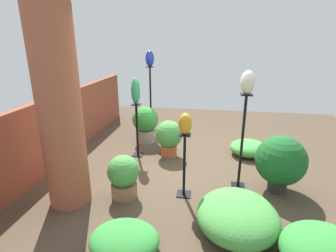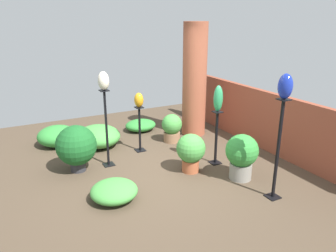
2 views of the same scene
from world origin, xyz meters
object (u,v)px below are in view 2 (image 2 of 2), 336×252
(pedestal_cobalt, at_px, (277,154))
(art_vase_amber, at_px, (139,100))
(art_vase_ivory, at_px, (103,81))
(potted_plant_mid_right, at_px, (242,154))
(pedestal_jade, at_px, (216,140))
(potted_plant_front_right, at_px, (191,151))
(art_vase_jade, at_px, (218,99))
(art_vase_cobalt, at_px, (285,86))
(brick_pillar, at_px, (194,80))
(potted_plant_near_pillar, at_px, (172,127))
(potted_plant_back_center, at_px, (76,146))
(pedestal_ivory, at_px, (107,132))
(pedestal_amber, at_px, (140,131))

(pedestal_cobalt, bearing_deg, art_vase_amber, -157.79)
(art_vase_ivory, distance_m, potted_plant_mid_right, 2.70)
(pedestal_jade, height_order, potted_plant_front_right, pedestal_jade)
(art_vase_jade, relative_size, art_vase_cobalt, 1.34)
(brick_pillar, relative_size, art_vase_cobalt, 7.17)
(pedestal_cobalt, relative_size, art_vase_ivory, 4.81)
(pedestal_cobalt, distance_m, potted_plant_front_right, 1.56)
(art_vase_jade, relative_size, potted_plant_near_pillar, 0.77)
(art_vase_ivory, xyz_separation_m, art_vase_cobalt, (2.32, 1.90, 0.14))
(pedestal_cobalt, relative_size, art_vase_cobalt, 4.38)
(art_vase_jade, bearing_deg, pedestal_jade, 82.87)
(pedestal_jade, bearing_deg, potted_plant_mid_right, 1.48)
(potted_plant_near_pillar, bearing_deg, art_vase_amber, -78.53)
(potted_plant_front_right, bearing_deg, pedestal_cobalt, 25.86)
(art_vase_jade, height_order, potted_plant_back_center, art_vase_jade)
(potted_plant_mid_right, bearing_deg, pedestal_jade, -178.52)
(pedestal_ivory, bearing_deg, pedestal_jade, 64.77)
(pedestal_jade, relative_size, pedestal_ivory, 0.71)
(art_vase_jade, distance_m, potted_plant_back_center, 2.68)
(art_vase_amber, bearing_deg, pedestal_cobalt, 22.21)
(art_vase_ivory, relative_size, art_vase_cobalt, 0.91)
(pedestal_ivory, distance_m, art_vase_amber, 0.98)
(pedestal_ivory, xyz_separation_m, art_vase_amber, (-0.37, 0.81, 0.42))
(brick_pillar, distance_m, potted_plant_near_pillar, 1.21)
(art_vase_jade, bearing_deg, potted_plant_front_right, -82.70)
(art_vase_cobalt, bearing_deg, potted_plant_front_right, -154.14)
(pedestal_jade, height_order, potted_plant_back_center, pedestal_jade)
(art_vase_ivory, height_order, potted_plant_front_right, art_vase_ivory)
(pedestal_cobalt, xyz_separation_m, potted_plant_mid_right, (-0.73, -0.04, -0.28))
(art_vase_amber, bearing_deg, potted_plant_near_pillar, 101.47)
(art_vase_cobalt, xyz_separation_m, potted_plant_near_pillar, (-2.86, -0.25, -1.42))
(brick_pillar, bearing_deg, pedestal_jade, -17.64)
(brick_pillar, distance_m, pedestal_amber, 1.82)
(pedestal_ivory, xyz_separation_m, pedestal_cobalt, (2.32, 1.90, 0.06))
(art_vase_ivory, bearing_deg, pedestal_amber, 114.59)
(brick_pillar, relative_size, pedestal_cobalt, 1.64)
(pedestal_ivory, distance_m, potted_plant_mid_right, 2.45)
(pedestal_jade, xyz_separation_m, art_vase_cobalt, (1.45, 0.06, 1.29))
(pedestal_jade, bearing_deg, pedestal_amber, -140.10)
(pedestal_amber, relative_size, potted_plant_front_right, 1.33)
(potted_plant_back_center, bearing_deg, art_vase_amber, 104.02)
(art_vase_ivory, distance_m, potted_plant_back_center, 1.26)
(brick_pillar, xyz_separation_m, potted_plant_back_center, (0.74, -2.92, -0.81))
(pedestal_jade, xyz_separation_m, art_vase_jade, (-0.00, -0.00, 0.80))
(pedestal_amber, height_order, potted_plant_back_center, pedestal_amber)
(pedestal_amber, bearing_deg, potted_plant_front_right, 18.19)
(brick_pillar, distance_m, pedestal_jade, 1.90)
(pedestal_cobalt, relative_size, potted_plant_back_center, 1.83)
(art_vase_jade, bearing_deg, art_vase_cobalt, 2.49)
(potted_plant_mid_right, xyz_separation_m, potted_plant_near_pillar, (-2.12, -0.21, -0.12))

